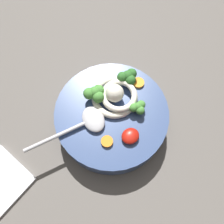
{
  "coord_description": "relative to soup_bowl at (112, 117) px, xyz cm",
  "views": [
    {
      "loc": [
        -10.45,
        -17.64,
        56.72
      ],
      "look_at": [
        0.12,
        -2.34,
        10.54
      ],
      "focal_mm": 37.54,
      "sensor_mm": 36.0,
      "label": 1
    }
  ],
  "objects": [
    {
      "name": "soup_bowl",
      "position": [
        0.0,
        0.0,
        0.0
      ],
      "size": [
        24.58,
        24.58,
        6.36
      ],
      "color": "#334775",
      "rests_on": "table_slab"
    },
    {
      "name": "broccoli_floret_center",
      "position": [
        6.97,
        4.07,
        5.3
      ],
      "size": [
        4.49,
        3.86,
        3.55
      ],
      "color": "#7A9E60",
      "rests_on": "soup_bowl"
    },
    {
      "name": "chili_sauce_dollop",
      "position": [
        -0.55,
        -6.65,
        3.91
      ],
      "size": [
        3.7,
        3.33,
        1.66
      ],
      "primitive_type": "ellipsoid",
      "color": "#B2190F",
      "rests_on": "soup_bowl"
    },
    {
      "name": "carrot_slice_front",
      "position": [
        8.76,
        2.45,
        3.38
      ],
      "size": [
        2.58,
        2.58,
        0.61
      ],
      "primitive_type": "cylinder",
      "color": "orange",
      "rests_on": "soup_bowl"
    },
    {
      "name": "soup_spoon",
      "position": [
        -5.63,
        0.82,
        3.87
      ],
      "size": [
        17.51,
        6.57,
        1.6
      ],
      "rotation": [
        0.0,
        0.0,
        3.0
      ],
      "color": "#B7B7BC",
      "rests_on": "soup_bowl"
    },
    {
      "name": "broccoli_floret_beside_chili",
      "position": [
        4.6,
        -2.8,
        4.86
      ],
      "size": [
        3.6,
        3.1,
        2.85
      ],
      "color": "#7A9E60",
      "rests_on": "soup_bowl"
    },
    {
      "name": "noodle_pile",
      "position": [
        2.48,
        1.99,
        4.46
      ],
      "size": [
        11.03,
        10.82,
        4.43
      ],
      "color": "silver",
      "rests_on": "soup_bowl"
    },
    {
      "name": "broccoli_floret_rear",
      "position": [
        -0.98,
        4.63,
        5.49
      ],
      "size": [
        4.88,
        4.2,
        3.86
      ],
      "color": "#7A9E60",
      "rests_on": "soup_bowl"
    },
    {
      "name": "table_slab",
      "position": [
        -0.12,
        2.34,
        -5.38
      ],
      "size": [
        112.63,
        112.63,
        4.18
      ],
      "primitive_type": "cube",
      "color": "#5B5651",
      "rests_on": "ground"
    },
    {
      "name": "carrot_slice_left",
      "position": [
        -4.55,
        -4.81,
        3.45
      ],
      "size": [
        2.42,
        2.42,
        0.75
      ],
      "primitive_type": "cylinder",
      "color": "orange",
      "rests_on": "soup_bowl"
    }
  ]
}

